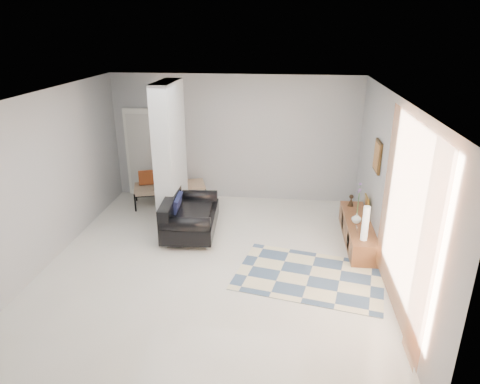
# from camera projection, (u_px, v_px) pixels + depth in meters

# --- Properties ---
(floor) EXTENTS (6.00, 6.00, 0.00)m
(floor) POSITION_uv_depth(u_px,v_px,m) (214.00, 262.00, 7.26)
(floor) COLOR beige
(floor) RESTS_ON ground
(ceiling) EXTENTS (6.00, 6.00, 0.00)m
(ceiling) POSITION_uv_depth(u_px,v_px,m) (209.00, 95.00, 6.24)
(ceiling) COLOR white
(ceiling) RESTS_ON wall_back
(wall_back) EXTENTS (6.00, 0.00, 6.00)m
(wall_back) POSITION_uv_depth(u_px,v_px,m) (235.00, 139.00, 9.53)
(wall_back) COLOR #ABACAF
(wall_back) RESTS_ON ground
(wall_front) EXTENTS (6.00, 0.00, 6.00)m
(wall_front) POSITION_uv_depth(u_px,v_px,m) (156.00, 296.00, 3.97)
(wall_front) COLOR #ABACAF
(wall_front) RESTS_ON ground
(wall_left) EXTENTS (0.00, 6.00, 6.00)m
(wall_left) POSITION_uv_depth(u_px,v_px,m) (47.00, 179.00, 7.03)
(wall_left) COLOR #ABACAF
(wall_left) RESTS_ON ground
(wall_right) EXTENTS (0.00, 6.00, 6.00)m
(wall_right) POSITION_uv_depth(u_px,v_px,m) (391.00, 192.00, 6.47)
(wall_right) COLOR #ABACAF
(wall_right) RESTS_ON ground
(partition_column) EXTENTS (0.35, 1.20, 2.80)m
(partition_column) POSITION_uv_depth(u_px,v_px,m) (170.00, 155.00, 8.35)
(partition_column) COLOR silver
(partition_column) RESTS_ON floor
(hallway_door) EXTENTS (0.85, 0.06, 2.04)m
(hallway_door) POSITION_uv_depth(u_px,v_px,m) (144.00, 153.00, 9.85)
(hallway_door) COLOR white
(hallway_door) RESTS_ON floor
(curtain) EXTENTS (0.00, 2.55, 2.55)m
(curtain) POSITION_uv_depth(u_px,v_px,m) (405.00, 221.00, 5.39)
(curtain) COLOR orange
(curtain) RESTS_ON wall_right
(wall_art) EXTENTS (0.04, 0.45, 0.55)m
(wall_art) POSITION_uv_depth(u_px,v_px,m) (378.00, 156.00, 7.36)
(wall_art) COLOR #37240F
(wall_art) RESTS_ON wall_right
(media_console) EXTENTS (0.45, 1.97, 0.80)m
(media_console) POSITION_uv_depth(u_px,v_px,m) (357.00, 231.00, 7.90)
(media_console) COLOR brown
(media_console) RESTS_ON floor
(loveseat) EXTENTS (1.04, 1.66, 0.76)m
(loveseat) POSITION_uv_depth(u_px,v_px,m) (188.00, 216.00, 8.19)
(loveseat) COLOR silver
(loveseat) RESTS_ON floor
(daybed) EXTENTS (1.68, 1.09, 0.77)m
(daybed) POSITION_uv_depth(u_px,v_px,m) (168.00, 185.00, 9.54)
(daybed) COLOR black
(daybed) RESTS_ON floor
(area_rug) EXTENTS (2.55, 1.96, 0.01)m
(area_rug) POSITION_uv_depth(u_px,v_px,m) (309.00, 276.00, 6.85)
(area_rug) COLOR beige
(area_rug) RESTS_ON floor
(cylinder_lamp) EXTENTS (0.11, 0.11, 0.60)m
(cylinder_lamp) POSITION_uv_depth(u_px,v_px,m) (365.00, 223.00, 7.06)
(cylinder_lamp) COLOR white
(cylinder_lamp) RESTS_ON media_console
(bronze_figurine) EXTENTS (0.13, 0.13, 0.24)m
(bronze_figurine) POSITION_uv_depth(u_px,v_px,m) (351.00, 200.00, 8.47)
(bronze_figurine) COLOR #322316
(bronze_figurine) RESTS_ON media_console
(vase) EXTENTS (0.19, 0.19, 0.19)m
(vase) POSITION_uv_depth(u_px,v_px,m) (357.00, 218.00, 7.75)
(vase) COLOR white
(vase) RESTS_ON media_console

